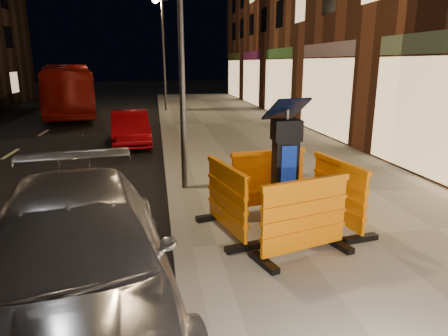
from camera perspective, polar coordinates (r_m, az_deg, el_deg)
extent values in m
plane|color=black|center=(6.23, -5.86, -12.52)|extent=(120.00, 120.00, 0.00)
cube|color=gray|center=(7.02, 19.72, -9.43)|extent=(6.00, 60.00, 0.15)
cube|color=slate|center=(6.20, -5.88, -11.90)|extent=(0.30, 60.00, 0.15)
cube|color=black|center=(6.49, 8.69, -0.28)|extent=(0.77, 0.77, 2.06)
cube|color=orange|center=(5.79, 11.44, -7.07)|extent=(1.59, 1.00, 1.15)
cube|color=orange|center=(7.49, 6.30, -1.78)|extent=(1.55, 0.82, 1.15)
cube|color=orange|center=(6.40, 0.40, -4.60)|extent=(0.94, 1.58, 1.15)
cube|color=orange|center=(6.97, 15.99, -3.55)|extent=(0.84, 1.55, 1.15)
imported|color=silver|center=(5.20, -19.81, -19.46)|extent=(2.91, 5.45, 1.50)
imported|color=maroon|center=(14.76, -13.14, 3.31)|extent=(1.60, 3.73, 1.20)
imported|color=maroon|center=(24.28, -20.86, 7.14)|extent=(3.94, 10.07, 2.74)
cylinder|color=#3F3F44|center=(8.55, -6.15, 16.74)|extent=(0.12, 0.12, 6.00)
cylinder|color=#3F3F44|center=(23.54, -8.58, 15.42)|extent=(0.12, 0.12, 6.00)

